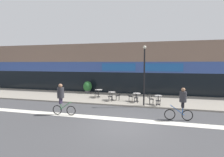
# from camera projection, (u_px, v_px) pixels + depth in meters

# --- Properties ---
(ground_plane) EXTENTS (120.00, 120.00, 0.00)m
(ground_plane) POSITION_uv_depth(u_px,v_px,m) (123.00, 126.00, 9.90)
(ground_plane) COLOR #424244
(sidewalk_slab) EXTENTS (40.00, 5.50, 0.12)m
(sidewalk_slab) POSITION_uv_depth(u_px,v_px,m) (137.00, 100.00, 16.89)
(sidewalk_slab) COLOR gray
(sidewalk_slab) RESTS_ON ground
(storefront_facade) EXTENTS (40.00, 4.06, 5.88)m
(storefront_facade) POSITION_uv_depth(u_px,v_px,m) (142.00, 68.00, 21.19)
(storefront_facade) COLOR #7F6656
(storefront_facade) RESTS_ON ground
(bike_lane_stripe) EXTENTS (36.00, 0.70, 0.01)m
(bike_lane_stripe) POSITION_uv_depth(u_px,v_px,m) (127.00, 120.00, 11.04)
(bike_lane_stripe) COLOR silver
(bike_lane_stripe) RESTS_ON ground
(bistro_table_0) EXTENTS (0.75, 0.75, 0.76)m
(bistro_table_0) POSITION_uv_depth(u_px,v_px,m) (99.00, 92.00, 17.81)
(bistro_table_0) COLOR black
(bistro_table_0) RESTS_ON sidewalk_slab
(bistro_table_1) EXTENTS (0.70, 0.70, 0.77)m
(bistro_table_1) POSITION_uv_depth(u_px,v_px,m) (112.00, 94.00, 16.34)
(bistro_table_1) COLOR black
(bistro_table_1) RESTS_ON sidewalk_slab
(bistro_table_2) EXTENTS (0.72, 0.72, 0.75)m
(bistro_table_2) POSITION_uv_depth(u_px,v_px,m) (137.00, 96.00, 15.75)
(bistro_table_2) COLOR black
(bistro_table_2) RESTS_ON sidewalk_slab
(bistro_table_3) EXTENTS (0.62, 0.62, 0.77)m
(bistro_table_3) POSITION_uv_depth(u_px,v_px,m) (158.00, 98.00, 14.58)
(bistro_table_3) COLOR black
(bistro_table_3) RESTS_ON sidewalk_slab
(cafe_chair_0_near) EXTENTS (0.41, 0.58, 0.90)m
(cafe_chair_0_near) POSITION_uv_depth(u_px,v_px,m) (97.00, 93.00, 17.21)
(cafe_chair_0_near) COLOR black
(cafe_chair_0_near) RESTS_ON sidewalk_slab
(cafe_chair_1_near) EXTENTS (0.41, 0.58, 0.90)m
(cafe_chair_1_near) POSITION_uv_depth(u_px,v_px,m) (110.00, 96.00, 15.73)
(cafe_chair_1_near) COLOR black
(cafe_chair_1_near) RESTS_ON sidewalk_slab
(cafe_chair_1_side) EXTENTS (0.58, 0.41, 0.90)m
(cafe_chair_1_side) POSITION_uv_depth(u_px,v_px,m) (118.00, 95.00, 16.18)
(cafe_chair_1_side) COLOR black
(cafe_chair_1_side) RESTS_ON sidewalk_slab
(cafe_chair_2_near) EXTENTS (0.41, 0.58, 0.90)m
(cafe_chair_2_near) POSITION_uv_depth(u_px,v_px,m) (136.00, 97.00, 15.15)
(cafe_chair_2_near) COLOR black
(cafe_chair_2_near) RESTS_ON sidewalk_slab
(cafe_chair_2_side) EXTENTS (0.59, 0.44, 0.90)m
(cafe_chair_2_side) POSITION_uv_depth(u_px,v_px,m) (130.00, 95.00, 15.90)
(cafe_chair_2_side) COLOR black
(cafe_chair_2_side) RESTS_ON sidewalk_slab
(cafe_chair_3_near) EXTENTS (0.42, 0.58, 0.90)m
(cafe_chair_3_near) POSITION_uv_depth(u_px,v_px,m) (158.00, 100.00, 13.98)
(cafe_chair_3_near) COLOR black
(cafe_chair_3_near) RESTS_ON sidewalk_slab
(cafe_chair_3_side) EXTENTS (0.60, 0.45, 0.90)m
(cafe_chair_3_side) POSITION_uv_depth(u_px,v_px,m) (151.00, 98.00, 14.73)
(cafe_chair_3_side) COLOR black
(cafe_chair_3_side) RESTS_ON sidewalk_slab
(planter_pot) EXTENTS (0.99, 0.99, 1.38)m
(planter_pot) POSITION_uv_depth(u_px,v_px,m) (88.00, 87.00, 20.12)
(planter_pot) COLOR #4C4C51
(planter_pot) RESTS_ON sidewalk_slab
(lamp_post) EXTENTS (0.26, 0.26, 4.85)m
(lamp_post) POSITION_uv_depth(u_px,v_px,m) (144.00, 71.00, 14.04)
(lamp_post) COLOR black
(lamp_post) RESTS_ON sidewalk_slab
(cyclist_0) EXTENTS (1.73, 0.53, 2.07)m
(cyclist_0) POSITION_uv_depth(u_px,v_px,m) (182.00, 102.00, 10.84)
(cyclist_0) COLOR black
(cyclist_0) RESTS_ON ground
(cyclist_1) EXTENTS (1.68, 0.55, 2.17)m
(cyclist_1) POSITION_uv_depth(u_px,v_px,m) (61.00, 96.00, 12.01)
(cyclist_1) COLOR black
(cyclist_1) RESTS_ON ground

